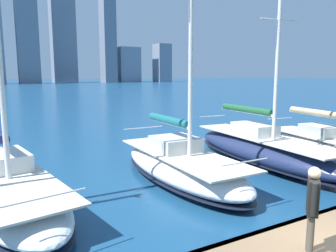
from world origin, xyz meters
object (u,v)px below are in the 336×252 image
sailboat_navy (4,186)px  person_black_shirt (312,202)px  sailboat_forest (261,148)px  sailboat_tan (327,144)px  sailboat_teal (181,164)px

sailboat_navy → person_black_shirt: 9.11m
sailboat_forest → sailboat_tan: bearing=171.0°
sailboat_teal → sailboat_navy: bearing=-6.3°
sailboat_forest → sailboat_teal: 4.56m
sailboat_teal → person_black_shirt: size_ratio=6.53×
sailboat_tan → sailboat_forest: size_ratio=1.28×
sailboat_tan → sailboat_teal: sailboat_tan is taller
sailboat_forest → person_black_shirt: size_ratio=5.50×
sailboat_navy → sailboat_forest: bearing=177.5°
sailboat_tan → person_black_shirt: size_ratio=7.02×
sailboat_forest → person_black_shirt: 9.05m
sailboat_forest → sailboat_navy: 10.81m
sailboat_navy → person_black_shirt: size_ratio=5.98×
sailboat_navy → sailboat_teal: bearing=173.7°
sailboat_teal → person_black_shirt: sailboat_teal is taller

